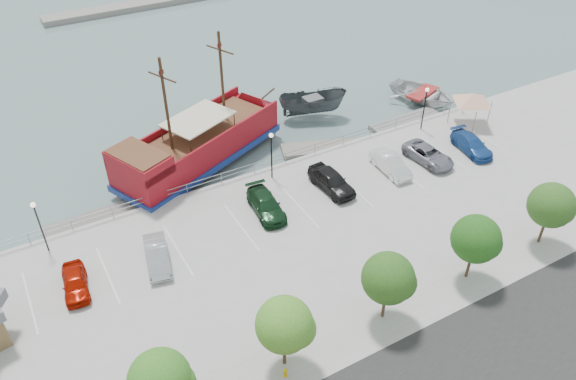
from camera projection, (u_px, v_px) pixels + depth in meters
ground at (312, 231)px, 42.98m from camera, size 160.00×160.00×0.00m
sidewalk at (395, 310)px, 35.42m from camera, size 100.00×4.00×0.05m
seawall_railing at (265, 164)px, 47.48m from camera, size 50.00×0.06×1.00m
pirate_ship at (210, 140)px, 49.76m from camera, size 18.82×11.91×11.77m
patrol_boat at (312, 106)px, 56.10m from camera, size 7.25×4.88×2.63m
speedboat at (422, 95)px, 59.08m from camera, size 7.24×8.49×1.49m
dock_west at (92, 221)px, 43.59m from camera, size 7.23×2.25×0.41m
dock_mid at (323, 148)px, 51.88m from camera, size 7.89×4.65×0.43m
dock_east at (406, 122)px, 55.71m from camera, size 7.78×2.37×0.44m
canopy_tent at (474, 93)px, 52.11m from camera, size 5.31×5.31×3.64m
fire_hydrant at (285, 372)px, 31.37m from camera, size 0.23×0.23×0.67m
lamp_post_left at (38, 218)px, 38.07m from camera, size 0.36×0.36×4.28m
lamp_post_mid at (271, 148)px, 45.12m from camera, size 0.36×0.36×4.28m
lamp_post_right at (425, 101)px, 51.38m from camera, size 0.36×0.36×4.28m
tree_c at (287, 326)px, 30.31m from camera, size 3.30×3.20×5.00m
tree_d at (391, 279)px, 33.05m from camera, size 3.30×3.20×5.00m
tree_e at (478, 240)px, 35.79m from camera, size 3.30×3.20×5.00m
tree_f at (553, 206)px, 38.54m from camera, size 3.30×3.20×5.00m
parked_car_a at (75, 283)px, 36.43m from camera, size 2.03×4.05×1.32m
parked_car_b at (157, 255)px, 38.38m from camera, size 2.35×4.52×1.42m
parked_car_d at (266, 205)px, 42.82m from camera, size 2.41×4.96×1.39m
parked_car_e at (332, 181)px, 45.13m from camera, size 2.21×4.90×1.63m
parked_car_f at (391, 164)px, 47.15m from camera, size 1.74×4.48×1.46m
parked_car_g at (428, 155)px, 48.39m from camera, size 2.68×5.00×1.34m
parked_car_h at (472, 144)px, 49.69m from camera, size 2.54×4.90×1.36m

